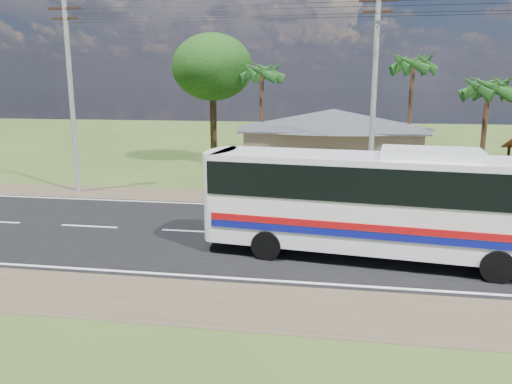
% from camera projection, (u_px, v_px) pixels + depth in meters
% --- Properties ---
extents(ground, '(120.00, 120.00, 0.00)m').
position_uv_depth(ground, '(301.00, 237.00, 19.80)').
color(ground, '#314C1B').
rests_on(ground, ground).
extents(road, '(120.00, 16.00, 0.03)m').
position_uv_depth(road, '(301.00, 237.00, 19.80)').
color(road, black).
rests_on(road, ground).
extents(house, '(12.40, 10.00, 5.00)m').
position_uv_depth(house, '(332.00, 137.00, 31.61)').
color(house, tan).
rests_on(house, ground).
extents(utility_poles, '(32.80, 2.22, 11.00)m').
position_uv_depth(utility_poles, '(367.00, 88.00, 24.40)').
color(utility_poles, '#9E9E99').
rests_on(utility_poles, ground).
extents(palm_near, '(2.80, 2.80, 6.70)m').
position_uv_depth(palm_near, '(488.00, 88.00, 27.70)').
color(palm_near, '#47301E').
rests_on(palm_near, ground).
extents(palm_mid, '(2.80, 2.80, 8.20)m').
position_uv_depth(palm_mid, '(413.00, 65.00, 32.28)').
color(palm_mid, '#47301E').
rests_on(palm_mid, ground).
extents(palm_far, '(2.80, 2.80, 7.70)m').
position_uv_depth(palm_far, '(262.00, 73.00, 34.43)').
color(palm_far, '#47301E').
rests_on(palm_far, ground).
extents(tree_behind_house, '(6.00, 6.00, 9.61)m').
position_uv_depth(tree_behind_house, '(212.00, 68.00, 36.89)').
color(tree_behind_house, '#47301E').
rests_on(tree_behind_house, ground).
extents(coach_bus, '(12.78, 4.17, 3.90)m').
position_uv_depth(coach_bus, '(395.00, 197.00, 16.79)').
color(coach_bus, white).
rests_on(coach_bus, ground).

